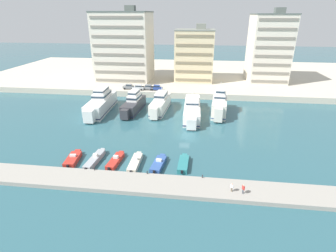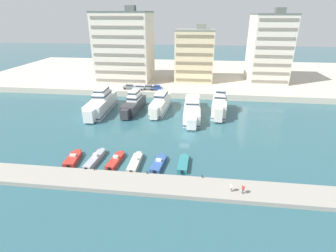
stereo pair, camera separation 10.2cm
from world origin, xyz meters
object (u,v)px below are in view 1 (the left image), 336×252
at_px(motorboat_red_mid_left, 116,161).
at_px(car_grey_far_left, 129,86).
at_px(motorboat_grey_left, 95,159).
at_px(car_grey_mid_left, 148,87).
at_px(yacht_white_far_left, 101,103).
at_px(yacht_ivory_center, 219,105).
at_px(motorboat_teal_center_right, 183,164).
at_px(pedestrian_near_edge, 243,188).
at_px(yacht_white_center_left, 192,109).
at_px(motorboat_cream_center_left, 135,163).
at_px(yacht_ivory_mid_left, 160,104).
at_px(motorboat_blue_center, 159,164).
at_px(car_blue_center_left, 157,87).
at_px(pedestrian_mid_deck, 232,187).
at_px(yacht_charcoal_left, 133,104).
at_px(car_silver_left, 138,87).
at_px(motorboat_red_far_left, 73,159).

height_order(motorboat_red_mid_left, car_grey_far_left, car_grey_far_left).
bearing_deg(car_grey_far_left, motorboat_grey_left, -83.44).
xyz_separation_m(motorboat_grey_left, car_grey_mid_left, (1.61, 46.39, 2.46)).
xyz_separation_m(yacht_white_far_left, yacht_ivory_center, (34.72, 1.90, 0.24)).
bearing_deg(motorboat_teal_center_right, motorboat_red_mid_left, -178.04).
bearing_deg(motorboat_grey_left, pedestrian_near_edge, -15.68).
relative_size(yacht_white_center_left, motorboat_cream_center_left, 3.07).
relative_size(yacht_ivory_mid_left, pedestrian_near_edge, 10.23).
distance_m(yacht_ivory_mid_left, motorboat_blue_center, 31.10).
xyz_separation_m(car_blue_center_left, pedestrian_mid_deck, (20.82, -53.61, -1.31)).
bearing_deg(yacht_white_center_left, motorboat_cream_center_left, -108.88).
height_order(motorboat_red_mid_left, car_grey_mid_left, car_grey_mid_left).
relative_size(yacht_ivory_mid_left, pedestrian_mid_deck, 10.89).
bearing_deg(yacht_charcoal_left, yacht_ivory_center, 1.72).
xyz_separation_m(car_grey_mid_left, pedestrian_mid_deck, (23.93, -53.73, -1.31)).
bearing_deg(car_blue_center_left, yacht_charcoal_left, -104.33).
xyz_separation_m(yacht_ivory_center, car_silver_left, (-27.37, 15.53, 0.27)).
bearing_deg(motorboat_red_far_left, pedestrian_mid_deck, -13.27).
bearing_deg(yacht_ivory_mid_left, pedestrian_mid_deck, -65.69).
xyz_separation_m(motorboat_grey_left, car_blue_center_left, (4.72, 46.26, 2.46)).
height_order(car_silver_left, pedestrian_mid_deck, car_silver_left).
height_order(motorboat_grey_left, motorboat_cream_center_left, motorboat_grey_left).
distance_m(car_grey_far_left, car_blue_center_left, 10.07).
bearing_deg(yacht_white_far_left, motorboat_red_far_left, -80.63).
bearing_deg(car_grey_mid_left, car_blue_center_left, -2.29).
bearing_deg(yacht_ivory_center, yacht_white_far_left, -176.87).
bearing_deg(pedestrian_near_edge, car_grey_far_left, 121.05).
height_order(motorboat_red_mid_left, pedestrian_near_edge, pedestrian_near_edge).
distance_m(car_grey_mid_left, pedestrian_near_edge, 59.82).
relative_size(yacht_ivory_center, motorboat_grey_left, 1.93).
height_order(yacht_white_far_left, motorboat_blue_center, yacht_white_far_left).
height_order(motorboat_grey_left, pedestrian_near_edge, pedestrian_near_edge).
bearing_deg(pedestrian_near_edge, yacht_ivory_mid_left, 116.21).
bearing_deg(motorboat_grey_left, pedestrian_mid_deck, -16.04).
xyz_separation_m(yacht_white_far_left, yacht_ivory_mid_left, (17.46, 2.27, -0.27)).
bearing_deg(yacht_ivory_mid_left, pedestrian_near_edge, -63.79).
distance_m(yacht_ivory_mid_left, pedestrian_mid_deck, 41.76).
bearing_deg(motorboat_red_mid_left, yacht_white_far_left, 115.04).
distance_m(motorboat_teal_center_right, car_silver_left, 49.21).
bearing_deg(car_grey_far_left, motorboat_cream_center_left, -73.90).
bearing_deg(motorboat_teal_center_right, motorboat_cream_center_left, -174.69).
distance_m(motorboat_blue_center, pedestrian_mid_deck, 14.86).
bearing_deg(yacht_ivory_center, pedestrian_mid_deck, -90.10).
relative_size(yacht_white_far_left, car_grey_far_left, 5.01).
relative_size(pedestrian_near_edge, pedestrian_mid_deck, 1.07).
relative_size(yacht_ivory_center, car_grey_mid_left, 3.70).
bearing_deg(car_grey_far_left, motorboat_red_mid_left, -78.46).
relative_size(yacht_ivory_mid_left, car_blue_center_left, 4.04).
relative_size(motorboat_cream_center_left, pedestrian_near_edge, 4.47).
distance_m(motorboat_cream_center_left, car_blue_center_left, 46.72).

